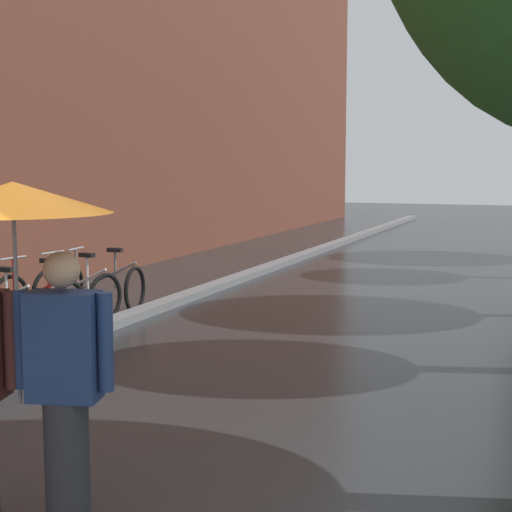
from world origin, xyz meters
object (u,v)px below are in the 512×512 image
(parked_bicycle_2, at_px, (38,301))
(couple_under_umbrella, at_px, (16,303))
(parked_bicycle_3, at_px, (77,293))
(parked_bicycle_4, at_px, (103,287))

(parked_bicycle_2, height_order, couple_under_umbrella, couple_under_umbrella)
(parked_bicycle_2, height_order, parked_bicycle_3, same)
(parked_bicycle_2, relative_size, couple_under_umbrella, 0.56)
(parked_bicycle_3, xyz_separation_m, parked_bicycle_4, (0.02, 0.65, 0.00))
(couple_under_umbrella, bearing_deg, parked_bicycle_2, 125.98)
(parked_bicycle_2, relative_size, parked_bicycle_4, 1.01)
(parked_bicycle_2, bearing_deg, parked_bicycle_3, 82.00)
(parked_bicycle_3, xyz_separation_m, couple_under_umbrella, (3.42, -5.60, 1.02))
(parked_bicycle_3, bearing_deg, parked_bicycle_2, -98.00)
(parked_bicycle_2, distance_m, couple_under_umbrella, 6.09)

